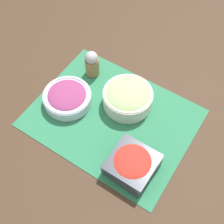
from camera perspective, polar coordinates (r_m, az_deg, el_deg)
The scene contains 6 objects.
ground_plane at distance 0.97m, azimuth -0.00°, elevation -1.09°, with size 3.00×3.00×0.00m, color #422D1E.
placemat at distance 0.96m, azimuth -0.00°, elevation -1.03°, with size 0.49×0.38×0.00m.
tomato_bowl at distance 0.86m, azimuth 3.69°, elevation -9.48°, with size 0.13×0.13×0.06m.
cucumber_bowl at distance 0.96m, azimuth 2.89°, elevation 2.84°, with size 0.15×0.15×0.07m.
onion_bowl at distance 0.99m, azimuth -8.20°, elevation 2.75°, with size 0.15×0.15×0.05m.
pepper_shaker at distance 1.03m, azimuth -3.68°, elevation 8.84°, with size 0.05×0.05×0.10m.
Camera 1 is at (-0.28, 0.42, 0.82)m, focal length 50.00 mm.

